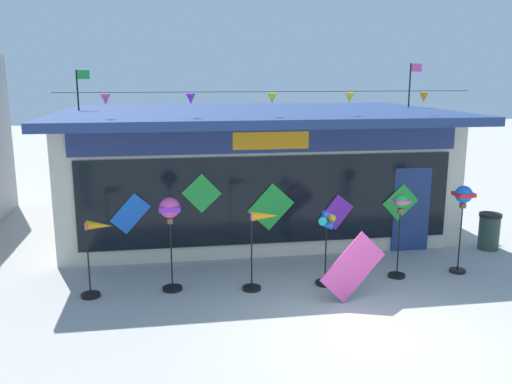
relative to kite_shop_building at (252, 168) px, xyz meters
name	(u,v)px	position (x,y,z in m)	size (l,w,h in m)	color
ground_plane	(366,334)	(0.84, -6.66, -1.64)	(80.00, 80.00, 0.00)	#ADAAA5
kite_shop_building	(252,168)	(0.00, 0.00, 0.00)	(9.80, 6.56, 4.43)	beige
wind_spinner_far_left	(96,250)	(-3.63, -4.38, -0.71)	(0.68, 0.36, 1.48)	black
wind_spinner_left	(170,217)	(-2.24, -4.30, -0.17)	(0.40, 0.40, 1.85)	black
wind_spinner_center_left	(260,238)	(-0.54, -4.52, -0.59)	(0.71, 0.36, 1.57)	black
wind_spinner_center_right	(327,240)	(0.78, -4.52, -0.70)	(0.40, 0.38, 1.55)	black
wind_spinner_right	(400,218)	(2.37, -4.33, -0.37)	(0.35, 0.35, 1.76)	black
wind_spinner_far_right	(463,204)	(3.77, -4.27, -0.14)	(0.36, 0.36, 1.88)	black
trash_bin	(489,231)	(5.31, -2.93, -1.19)	(0.52, 0.52, 0.88)	#2D4238
display_kite_on_ground	(353,267)	(1.05, -5.33, -0.99)	(0.66, 0.03, 1.20)	#EA4CA3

